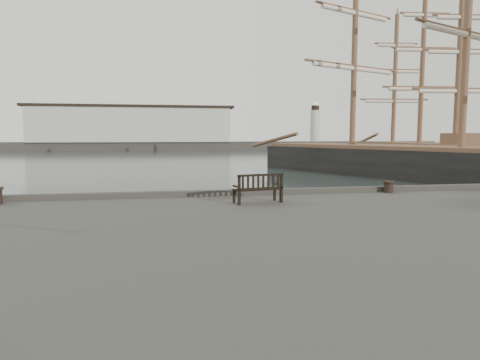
{
  "coord_description": "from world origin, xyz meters",
  "views": [
    {
      "loc": [
        -1.48,
        -13.97,
        3.53
      ],
      "look_at": [
        1.03,
        -0.5,
        2.1
      ],
      "focal_mm": 32.0,
      "sensor_mm": 36.0,
      "label": 1
    }
  ],
  "objects_px": {
    "tall_ship_main": "(460,171)",
    "tall_ship_far": "(418,158)",
    "bollard_right": "(388,187)",
    "bench": "(258,194)"
  },
  "relations": [
    {
      "from": "tall_ship_far",
      "to": "tall_ship_main",
      "type": "bearing_deg",
      "value": -106.96
    },
    {
      "from": "bench",
      "to": "tall_ship_far",
      "type": "xyz_separation_m",
      "value": [
        27.94,
        34.78,
        -1.04
      ]
    },
    {
      "from": "tall_ship_main",
      "to": "tall_ship_far",
      "type": "relative_size",
      "value": 1.4
    },
    {
      "from": "bench",
      "to": "bollard_right",
      "type": "xyz_separation_m",
      "value": [
        4.94,
        1.35,
        -0.07
      ]
    },
    {
      "from": "bench",
      "to": "tall_ship_main",
      "type": "xyz_separation_m",
      "value": [
        20.15,
        17.39,
        -1.08
      ]
    },
    {
      "from": "tall_ship_main",
      "to": "tall_ship_far",
      "type": "bearing_deg",
      "value": 43.21
    },
    {
      "from": "bench",
      "to": "tall_ship_main",
      "type": "height_order",
      "value": "tall_ship_main"
    },
    {
      "from": "bollard_right",
      "to": "tall_ship_far",
      "type": "distance_m",
      "value": 40.59
    },
    {
      "from": "tall_ship_main",
      "to": "tall_ship_far",
      "type": "height_order",
      "value": "tall_ship_main"
    },
    {
      "from": "bollard_right",
      "to": "tall_ship_main",
      "type": "height_order",
      "value": "tall_ship_main"
    }
  ]
}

